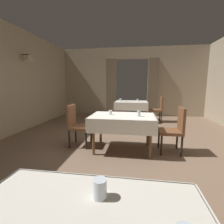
{
  "coord_description": "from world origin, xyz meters",
  "views": [
    {
      "loc": [
        0.24,
        -3.32,
        1.37
      ],
      "look_at": [
        -0.36,
        0.64,
        0.7
      ],
      "focal_mm": 26.11,
      "sensor_mm": 36.0,
      "label": 1
    }
  ],
  "objects_px": {
    "chair_far_right": "(158,108)",
    "chair_mid_left": "(77,123)",
    "plate_far_b": "(126,102)",
    "glass_far_c": "(120,100)",
    "glass_mid_b": "(139,113)",
    "dining_table_far": "(131,104)",
    "glass_near_b": "(100,189)",
    "glass_mid_a": "(110,112)",
    "dining_table_mid": "(123,120)",
    "chair_mid_right": "(175,128)",
    "glass_far_a": "(138,100)"
  },
  "relations": [
    {
      "from": "dining_table_far",
      "to": "dining_table_mid",
      "type": "bearing_deg",
      "value": -91.41
    },
    {
      "from": "chair_mid_left",
      "to": "glass_far_c",
      "type": "xyz_separation_m",
      "value": [
        0.68,
        3.11,
        0.28
      ]
    },
    {
      "from": "plate_far_b",
      "to": "glass_far_c",
      "type": "bearing_deg",
      "value": 118.02
    },
    {
      "from": "dining_table_far",
      "to": "plate_far_b",
      "type": "bearing_deg",
      "value": -136.43
    },
    {
      "from": "chair_mid_left",
      "to": "chair_mid_right",
      "type": "relative_size",
      "value": 1.0
    },
    {
      "from": "chair_far_right",
      "to": "glass_mid_a",
      "type": "height_order",
      "value": "chair_far_right"
    },
    {
      "from": "glass_mid_b",
      "to": "glass_far_c",
      "type": "distance_m",
      "value": 3.36
    },
    {
      "from": "glass_mid_b",
      "to": "chair_mid_left",
      "type": "bearing_deg",
      "value": 172.72
    },
    {
      "from": "glass_far_a",
      "to": "dining_table_mid",
      "type": "bearing_deg",
      "value": -95.74
    },
    {
      "from": "chair_far_right",
      "to": "chair_mid_left",
      "type": "bearing_deg",
      "value": -127.06
    },
    {
      "from": "glass_mid_a",
      "to": "plate_far_b",
      "type": "height_order",
      "value": "glass_mid_a"
    },
    {
      "from": "plate_far_b",
      "to": "chair_far_right",
      "type": "bearing_deg",
      "value": 7.6
    },
    {
      "from": "glass_mid_a",
      "to": "glass_mid_b",
      "type": "relative_size",
      "value": 0.8
    },
    {
      "from": "dining_table_far",
      "to": "glass_far_a",
      "type": "bearing_deg",
      "value": 32.99
    },
    {
      "from": "glass_near_b",
      "to": "glass_far_c",
      "type": "height_order",
      "value": "glass_near_b"
    },
    {
      "from": "chair_mid_right",
      "to": "plate_far_b",
      "type": "distance_m",
      "value": 2.97
    },
    {
      "from": "chair_mid_right",
      "to": "glass_mid_a",
      "type": "height_order",
      "value": "chair_mid_right"
    },
    {
      "from": "glass_mid_a",
      "to": "glass_far_a",
      "type": "bearing_deg",
      "value": 79.25
    },
    {
      "from": "glass_mid_a",
      "to": "glass_far_c",
      "type": "bearing_deg",
      "value": 91.89
    },
    {
      "from": "glass_far_a",
      "to": "chair_far_right",
      "type": "bearing_deg",
      "value": -13.36
    },
    {
      "from": "chair_mid_right",
      "to": "chair_far_right",
      "type": "distance_m",
      "value": 2.88
    },
    {
      "from": "dining_table_far",
      "to": "glass_near_b",
      "type": "xyz_separation_m",
      "value": [
        0.02,
        -5.44,
        0.16
      ]
    },
    {
      "from": "chair_mid_right",
      "to": "glass_near_b",
      "type": "height_order",
      "value": "chair_mid_right"
    },
    {
      "from": "chair_mid_right",
      "to": "glass_far_a",
      "type": "height_order",
      "value": "chair_mid_right"
    },
    {
      "from": "chair_mid_left",
      "to": "glass_far_c",
      "type": "height_order",
      "value": "chair_mid_left"
    },
    {
      "from": "chair_mid_left",
      "to": "plate_far_b",
      "type": "height_order",
      "value": "chair_mid_left"
    },
    {
      "from": "chair_mid_left",
      "to": "chair_mid_right",
      "type": "height_order",
      "value": "same"
    },
    {
      "from": "glass_mid_b",
      "to": "plate_far_b",
      "type": "bearing_deg",
      "value": 99.0
    },
    {
      "from": "chair_far_right",
      "to": "glass_mid_b",
      "type": "distance_m",
      "value": 3.09
    },
    {
      "from": "glass_mid_a",
      "to": "glass_far_a",
      "type": "xyz_separation_m",
      "value": [
        0.58,
        3.04,
        -0.01
      ]
    },
    {
      "from": "glass_far_a",
      "to": "glass_mid_b",
      "type": "bearing_deg",
      "value": -89.74
    },
    {
      "from": "chair_mid_left",
      "to": "chair_far_right",
      "type": "bearing_deg",
      "value": 52.94
    },
    {
      "from": "chair_mid_left",
      "to": "glass_near_b",
      "type": "height_order",
      "value": "chair_mid_left"
    },
    {
      "from": "dining_table_far",
      "to": "glass_mid_b",
      "type": "height_order",
      "value": "glass_mid_b"
    },
    {
      "from": "dining_table_mid",
      "to": "chair_far_right",
      "type": "distance_m",
      "value": 3.11
    },
    {
      "from": "chair_mid_left",
      "to": "plate_far_b",
      "type": "relative_size",
      "value": 4.46
    },
    {
      "from": "dining_table_mid",
      "to": "glass_far_a",
      "type": "relative_size",
      "value": 16.42
    },
    {
      "from": "dining_table_far",
      "to": "glass_far_c",
      "type": "distance_m",
      "value": 0.55
    },
    {
      "from": "dining_table_far",
      "to": "glass_far_c",
      "type": "height_order",
      "value": "glass_far_c"
    },
    {
      "from": "chair_mid_left",
      "to": "glass_mid_b",
      "type": "bearing_deg",
      "value": -7.28
    },
    {
      "from": "chair_mid_right",
      "to": "glass_near_b",
      "type": "bearing_deg",
      "value": -110.74
    },
    {
      "from": "chair_far_right",
      "to": "glass_near_b",
      "type": "xyz_separation_m",
      "value": [
        -0.98,
        -5.42,
        0.29
      ]
    },
    {
      "from": "glass_mid_a",
      "to": "glass_far_c",
      "type": "relative_size",
      "value": 1.15
    },
    {
      "from": "glass_near_b",
      "to": "glass_far_c",
      "type": "bearing_deg",
      "value": 94.58
    },
    {
      "from": "plate_far_b",
      "to": "glass_mid_b",
      "type": "bearing_deg",
      "value": -81.0
    },
    {
      "from": "glass_near_b",
      "to": "glass_far_c",
      "type": "xyz_separation_m",
      "value": [
        -0.46,
        5.72,
        -0.01
      ]
    },
    {
      "from": "chair_mid_left",
      "to": "plate_far_b",
      "type": "bearing_deg",
      "value": 70.72
    },
    {
      "from": "glass_far_c",
      "to": "glass_near_b",
      "type": "bearing_deg",
      "value": -85.42
    },
    {
      "from": "dining_table_far",
      "to": "glass_mid_a",
      "type": "xyz_separation_m",
      "value": [
        -0.34,
        -2.89,
        0.15
      ]
    },
    {
      "from": "glass_mid_a",
      "to": "chair_far_right",
      "type": "bearing_deg",
      "value": 64.94
    }
  ]
}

